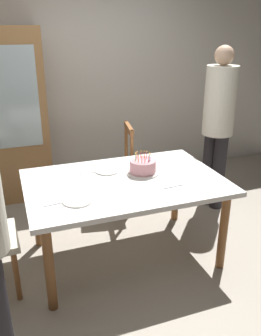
{
  "coord_description": "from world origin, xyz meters",
  "views": [
    {
      "loc": [
        -0.85,
        -2.49,
        1.9
      ],
      "look_at": [
        0.05,
        0.0,
        0.83
      ],
      "focal_mm": 37.79,
      "sensor_mm": 36.0,
      "label": 1
    }
  ],
  "objects_px": {
    "dining_table": "(125,189)",
    "person_guest": "(218,120)",
    "birthday_cake": "(143,167)",
    "plate_far_side": "(107,170)",
    "plate_near_celebrant": "(78,200)",
    "chair_spindle_back": "(113,171)"
  },
  "relations": [
    {
      "from": "dining_table",
      "to": "person_guest",
      "type": "distance_m",
      "value": 1.39
    },
    {
      "from": "birthday_cake",
      "to": "plate_far_side",
      "type": "xyz_separation_m",
      "value": [
        -0.27,
        0.15,
        -0.05
      ]
    },
    {
      "from": "person_guest",
      "to": "birthday_cake",
      "type": "bearing_deg",
      "value": -154.92
    },
    {
      "from": "plate_near_celebrant",
      "to": "person_guest",
      "type": "relative_size",
      "value": 0.13
    },
    {
      "from": "chair_spindle_back",
      "to": "dining_table",
      "type": "bearing_deg",
      "value": -100.67
    },
    {
      "from": "chair_spindle_back",
      "to": "plate_far_side",
      "type": "bearing_deg",
      "value": -111.53
    },
    {
      "from": "birthday_cake",
      "to": "chair_spindle_back",
      "type": "xyz_separation_m",
      "value": [
        -0.03,
        0.76,
        -0.32
      ]
    },
    {
      "from": "chair_spindle_back",
      "to": "person_guest",
      "type": "relative_size",
      "value": 0.55
    },
    {
      "from": "birthday_cake",
      "to": "person_guest",
      "type": "height_order",
      "value": "person_guest"
    },
    {
      "from": "birthday_cake",
      "to": "plate_near_celebrant",
      "type": "relative_size",
      "value": 1.27
    },
    {
      "from": "dining_table",
      "to": "birthday_cake",
      "type": "height_order",
      "value": "birthday_cake"
    },
    {
      "from": "chair_spindle_back",
      "to": "plate_near_celebrant",
      "type": "bearing_deg",
      "value": -118.99
    },
    {
      "from": "dining_table",
      "to": "chair_spindle_back",
      "type": "height_order",
      "value": "chair_spindle_back"
    },
    {
      "from": "chair_spindle_back",
      "to": "person_guest",
      "type": "distance_m",
      "value": 1.22
    },
    {
      "from": "birthday_cake",
      "to": "chair_spindle_back",
      "type": "bearing_deg",
      "value": 92.42
    },
    {
      "from": "dining_table",
      "to": "plate_near_celebrant",
      "type": "distance_m",
      "value": 0.51
    },
    {
      "from": "dining_table",
      "to": "chair_spindle_back",
      "type": "distance_m",
      "value": 0.88
    },
    {
      "from": "dining_table",
      "to": "person_guest",
      "type": "bearing_deg",
      "value": 24.91
    },
    {
      "from": "plate_far_side",
      "to": "chair_spindle_back",
      "type": "distance_m",
      "value": 0.7
    },
    {
      "from": "plate_near_celebrant",
      "to": "plate_far_side",
      "type": "bearing_deg",
      "value": 52.85
    },
    {
      "from": "plate_near_celebrant",
      "to": "chair_spindle_back",
      "type": "relative_size",
      "value": 0.23
    },
    {
      "from": "plate_near_celebrant",
      "to": "plate_far_side",
      "type": "distance_m",
      "value": 0.59
    }
  ]
}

